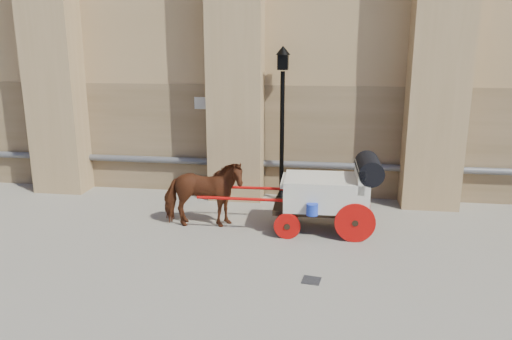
# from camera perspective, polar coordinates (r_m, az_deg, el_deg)

# --- Properties ---
(ground) EXTENTS (90.00, 90.00, 0.00)m
(ground) POSITION_cam_1_polar(r_m,az_deg,el_deg) (10.16, -0.26, -9.45)
(ground) COLOR slate
(ground) RESTS_ON ground
(horse) EXTENTS (1.94, 1.05, 1.56)m
(horse) POSITION_cam_1_polar(r_m,az_deg,el_deg) (11.32, -6.09, -2.75)
(horse) COLOR #572B14
(horse) RESTS_ON ground
(carriage) EXTENTS (3.99, 1.43, 1.74)m
(carriage) POSITION_cam_1_polar(r_m,az_deg,el_deg) (11.09, 8.68, -2.35)
(carriage) COLOR black
(carriage) RESTS_ON ground
(street_lamp) EXTENTS (0.38, 0.38, 4.02)m
(street_lamp) POSITION_cam_1_polar(r_m,az_deg,el_deg) (12.94, 3.01, 5.72)
(street_lamp) COLOR black
(street_lamp) RESTS_ON ground
(drain_grate_near) EXTENTS (0.36, 0.36, 0.01)m
(drain_grate_near) POSITION_cam_1_polar(r_m,az_deg,el_deg) (9.12, 6.35, -12.42)
(drain_grate_near) COLOR black
(drain_grate_near) RESTS_ON ground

